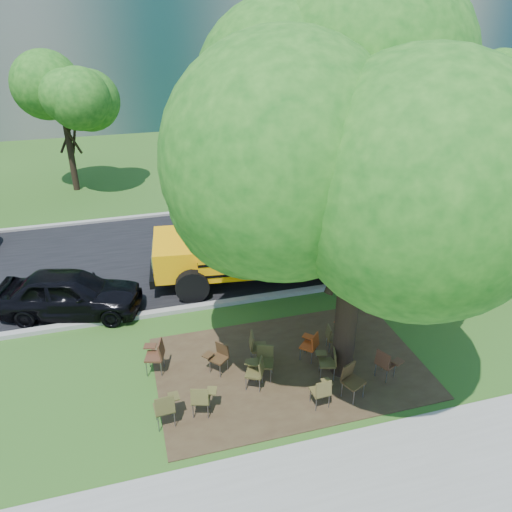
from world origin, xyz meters
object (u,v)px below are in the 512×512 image
object	(u,v)px
chair_1	(202,397)
main_tree	(361,171)
chair_13	(347,322)
black_car	(70,293)
chair_6	(329,359)
chair_9	(219,355)
chair_10	(257,345)
school_bus	(365,220)
chair_2	(256,370)
chair_0	(166,406)
chair_12	(332,336)
chair_11	(311,343)
chair_3	(263,359)
chair_5	(351,378)
chair_7	(386,362)
chair_8	(156,353)
chair_4	(322,390)

from	to	relation	value
chair_1	main_tree	bearing A→B (deg)	25.37
chair_13	black_car	bearing A→B (deg)	148.64
chair_6	chair_1	bearing A→B (deg)	115.19
chair_9	chair_10	world-z (taller)	chair_10
school_bus	chair_6	xyz separation A→B (m)	(-3.48, -5.21, -1.37)
chair_2	school_bus	bearing A→B (deg)	-19.40
chair_0	chair_6	bearing A→B (deg)	3.80
chair_2	black_car	world-z (taller)	black_car
chair_1	chair_13	xyz separation A→B (m)	(4.52, 1.85, 0.03)
school_bus	chair_1	world-z (taller)	school_bus
main_tree	chair_12	bearing A→B (deg)	82.64
main_tree	black_car	bearing A→B (deg)	145.08
school_bus	chair_13	bearing A→B (deg)	-114.61
chair_12	chair_11	bearing A→B (deg)	-64.56
chair_3	chair_9	bearing A→B (deg)	-4.72
chair_5	chair_2	bearing A→B (deg)	-49.99
school_bus	chair_0	size ratio (longest dim) A/B	14.58
chair_3	chair_0	bearing A→B (deg)	43.54
chair_9	chair_13	distance (m)	3.82
chair_9	chair_7	bearing A→B (deg)	-150.96
chair_5	black_car	world-z (taller)	black_car
chair_2	chair_8	size ratio (longest dim) A/B	0.91
main_tree	black_car	distance (m)	9.67
chair_0	chair_13	distance (m)	5.69
school_bus	chair_12	xyz separation A→B (m)	(-2.96, -4.23, -1.43)
school_bus	chair_3	size ratio (longest dim) A/B	14.69
main_tree	chair_2	world-z (taller)	main_tree
chair_0	black_car	size ratio (longest dim) A/B	0.22
chair_2	chair_11	bearing A→B (deg)	-41.79
chair_6	chair_7	size ratio (longest dim) A/B	1.00
chair_5	chair_9	bearing A→B (deg)	-57.77
chair_6	chair_12	size ratio (longest dim) A/B	1.14
school_bus	main_tree	bearing A→B (deg)	-113.97
chair_4	chair_0	bearing A→B (deg)	170.72
school_bus	chair_2	xyz separation A→B (m)	(-5.39, -5.10, -1.36)
school_bus	chair_8	xyz separation A→B (m)	(-7.72, -3.81, -1.31)
chair_8	chair_11	distance (m)	4.09
main_tree	chair_4	xyz separation A→B (m)	(-1.01, -1.06, -4.95)
chair_10	black_car	world-z (taller)	black_car
school_bus	chair_7	bearing A→B (deg)	-103.56
chair_7	black_car	world-z (taller)	black_car
chair_0	chair_12	world-z (taller)	chair_0
chair_12	chair_5	bearing A→B (deg)	-1.00
chair_0	chair_1	distance (m)	0.84
chair_6	chair_5	bearing A→B (deg)	-149.95
chair_0	chair_3	distance (m)	2.79
chair_6	black_car	bearing A→B (deg)	70.13
chair_1	chair_3	xyz separation A→B (m)	(1.77, 0.92, 0.03)
chair_12	chair_8	bearing A→B (deg)	-86.13
chair_9	chair_10	bearing A→B (deg)	-127.96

